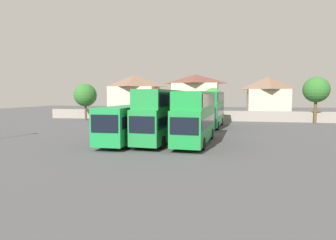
{
  "coord_description": "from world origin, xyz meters",
  "views": [
    {
      "loc": [
        6.27,
        -26.63,
        4.46
      ],
      "look_at": [
        0.0,
        3.0,
        1.88
      ],
      "focal_mm": 30.8,
      "sensor_mm": 36.0,
      "label": 1
    }
  ],
  "objects_px": {
    "house_terrace_left": "(135,95)",
    "bus_3": "(196,115)",
    "bus_5": "(189,113)",
    "tree_left_of_lot": "(316,90)",
    "bus_1": "(128,121)",
    "house_terrace_right": "(268,97)",
    "bus_2": "(161,113)",
    "bus_4": "(157,113)",
    "bus_6": "(212,107)",
    "house_terrace_centre": "(196,95)",
    "tree_behind_wall": "(85,95)",
    "tree_right_of_lot": "(213,99)"
  },
  "relations": [
    {
      "from": "house_terrace_centre",
      "to": "tree_behind_wall",
      "type": "relative_size",
      "value": 1.44
    },
    {
      "from": "tree_left_of_lot",
      "to": "tree_right_of_lot",
      "type": "height_order",
      "value": "tree_left_of_lot"
    },
    {
      "from": "bus_3",
      "to": "tree_behind_wall",
      "type": "distance_m",
      "value": 31.43
    },
    {
      "from": "bus_5",
      "to": "house_terrace_left",
      "type": "height_order",
      "value": "house_terrace_left"
    },
    {
      "from": "bus_4",
      "to": "bus_6",
      "type": "xyz_separation_m",
      "value": [
        8.06,
        -0.26,
        0.91
      ]
    },
    {
      "from": "bus_4",
      "to": "tree_left_of_lot",
      "type": "bearing_deg",
      "value": 112.83
    },
    {
      "from": "bus_6",
      "to": "house_terrace_right",
      "type": "relative_size",
      "value": 1.29
    },
    {
      "from": "house_terrace_left",
      "to": "tree_behind_wall",
      "type": "distance_m",
      "value": 13.01
    },
    {
      "from": "bus_5",
      "to": "bus_1",
      "type": "bearing_deg",
      "value": -12.07
    },
    {
      "from": "bus_4",
      "to": "tree_right_of_lot",
      "type": "height_order",
      "value": "tree_right_of_lot"
    },
    {
      "from": "bus_1",
      "to": "tree_behind_wall",
      "type": "relative_size",
      "value": 1.71
    },
    {
      "from": "bus_4",
      "to": "bus_5",
      "type": "height_order",
      "value": "bus_5"
    },
    {
      "from": "tree_right_of_lot",
      "to": "bus_4",
      "type": "bearing_deg",
      "value": -120.81
    },
    {
      "from": "bus_4",
      "to": "house_terrace_centre",
      "type": "distance_m",
      "value": 18.98
    },
    {
      "from": "house_terrace_centre",
      "to": "bus_5",
      "type": "bearing_deg",
      "value": -86.23
    },
    {
      "from": "bus_1",
      "to": "bus_2",
      "type": "height_order",
      "value": "bus_2"
    },
    {
      "from": "bus_2",
      "to": "tree_left_of_lot",
      "type": "xyz_separation_m",
      "value": [
        19.71,
        22.7,
        2.54
      ]
    },
    {
      "from": "bus_5",
      "to": "tree_left_of_lot",
      "type": "distance_m",
      "value": 20.94
    },
    {
      "from": "bus_6",
      "to": "house_terrace_centre",
      "type": "bearing_deg",
      "value": -162.74
    },
    {
      "from": "house_terrace_left",
      "to": "tree_right_of_lot",
      "type": "bearing_deg",
      "value": -20.1
    },
    {
      "from": "house_terrace_right",
      "to": "bus_1",
      "type": "bearing_deg",
      "value": -116.95
    },
    {
      "from": "house_terrace_centre",
      "to": "bus_6",
      "type": "bearing_deg",
      "value": -76.53
    },
    {
      "from": "bus_1",
      "to": "house_terrace_right",
      "type": "relative_size",
      "value": 1.39
    },
    {
      "from": "bus_3",
      "to": "house_terrace_left",
      "type": "relative_size",
      "value": 1.02
    },
    {
      "from": "bus_4",
      "to": "house_terrace_centre",
      "type": "height_order",
      "value": "house_terrace_centre"
    },
    {
      "from": "bus_2",
      "to": "bus_4",
      "type": "distance_m",
      "value": 15.26
    },
    {
      "from": "bus_6",
      "to": "bus_2",
      "type": "bearing_deg",
      "value": -11.73
    },
    {
      "from": "house_terrace_centre",
      "to": "tree_right_of_lot",
      "type": "relative_size",
      "value": 1.62
    },
    {
      "from": "bus_6",
      "to": "tree_behind_wall",
      "type": "distance_m",
      "value": 24.45
    },
    {
      "from": "bus_4",
      "to": "house_terrace_right",
      "type": "bearing_deg",
      "value": 140.08
    },
    {
      "from": "bus_1",
      "to": "bus_4",
      "type": "bearing_deg",
      "value": -177.31
    },
    {
      "from": "bus_3",
      "to": "bus_6",
      "type": "distance_m",
      "value": 14.51
    },
    {
      "from": "house_terrace_left",
      "to": "tree_left_of_lot",
      "type": "bearing_deg",
      "value": -17.86
    },
    {
      "from": "bus_1",
      "to": "bus_6",
      "type": "height_order",
      "value": "bus_6"
    },
    {
      "from": "house_terrace_left",
      "to": "tree_behind_wall",
      "type": "bearing_deg",
      "value": -114.79
    },
    {
      "from": "bus_4",
      "to": "tree_behind_wall",
      "type": "xyz_separation_m",
      "value": [
        -15.22,
        7.02,
        2.63
      ]
    },
    {
      "from": "bus_6",
      "to": "bus_1",
      "type": "bearing_deg",
      "value": -22.23
    },
    {
      "from": "tree_right_of_lot",
      "to": "tree_left_of_lot",
      "type": "bearing_deg",
      "value": -15.43
    },
    {
      "from": "tree_right_of_lot",
      "to": "house_terrace_right",
      "type": "bearing_deg",
      "value": 29.6
    },
    {
      "from": "tree_behind_wall",
      "to": "house_terrace_left",
      "type": "bearing_deg",
      "value": 65.21
    },
    {
      "from": "bus_3",
      "to": "tree_left_of_lot",
      "type": "relative_size",
      "value": 1.4
    },
    {
      "from": "house_terrace_right",
      "to": "bus_6",
      "type": "bearing_deg",
      "value": -117.68
    },
    {
      "from": "bus_6",
      "to": "house_terrace_right",
      "type": "distance_m",
      "value": 21.14
    },
    {
      "from": "house_terrace_left",
      "to": "bus_3",
      "type": "bearing_deg",
      "value": -62.95
    },
    {
      "from": "house_terrace_right",
      "to": "tree_behind_wall",
      "type": "distance_m",
      "value": 35.0
    },
    {
      "from": "bus_2",
      "to": "tree_behind_wall",
      "type": "bearing_deg",
      "value": -134.86
    },
    {
      "from": "bus_2",
      "to": "bus_3",
      "type": "height_order",
      "value": "bus_2"
    },
    {
      "from": "tree_behind_wall",
      "to": "tree_right_of_lot",
      "type": "xyz_separation_m",
      "value": [
        22.69,
        5.5,
        -0.64
      ]
    },
    {
      "from": "bus_5",
      "to": "tree_right_of_lot",
      "type": "xyz_separation_m",
      "value": [
        2.66,
        12.71,
        1.93
      ]
    },
    {
      "from": "bus_3",
      "to": "bus_1",
      "type": "bearing_deg",
      "value": -85.18
    }
  ]
}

